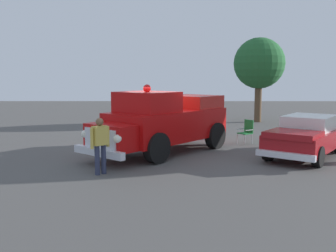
% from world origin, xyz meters
% --- Properties ---
extents(ground_plane, '(60.00, 60.00, 0.00)m').
position_xyz_m(ground_plane, '(0.00, 0.00, 0.00)').
color(ground_plane, '#514F4C').
extents(vintage_fire_truck, '(5.96, 5.48, 2.59)m').
position_xyz_m(vintage_fire_truck, '(0.17, 0.15, 1.20)').
color(vintage_fire_truck, black).
rests_on(vintage_fire_truck, ground).
extents(classic_hot_rod, '(4.62, 4.06, 1.46)m').
position_xyz_m(classic_hot_rod, '(0.86, 5.24, 0.75)').
color(classic_hot_rod, black).
rests_on(classic_hot_rod, ground).
extents(lawn_chair_by_car, '(0.69, 0.69, 1.02)m').
position_xyz_m(lawn_chair_by_car, '(-1.86, 3.66, 0.59)').
color(lawn_chair_by_car, '#B7BABF').
rests_on(lawn_chair_by_car, ground).
extents(spectator_standing, '(0.51, 0.54, 1.68)m').
position_xyz_m(spectator_standing, '(3.42, -1.68, 0.96)').
color(spectator_standing, '#2D334C').
rests_on(spectator_standing, ground).
extents(oak_tree_left, '(3.15, 3.15, 5.24)m').
position_xyz_m(oak_tree_left, '(-9.79, 5.91, 3.63)').
color(oak_tree_left, brown).
rests_on(oak_tree_left, ground).
extents(traffic_cone, '(0.40, 0.40, 0.64)m').
position_xyz_m(traffic_cone, '(-2.94, 2.30, 0.31)').
color(traffic_cone, orange).
rests_on(traffic_cone, ground).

